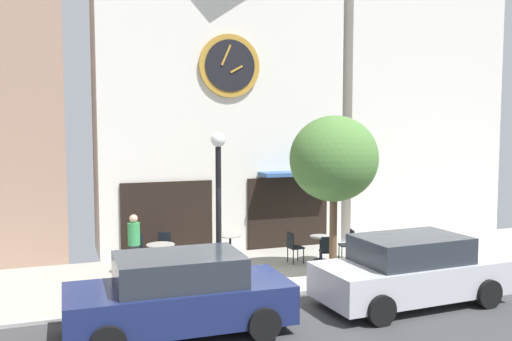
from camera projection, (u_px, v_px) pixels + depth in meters
The scene contains 16 objects.
ground_plane at pixel (272, 301), 12.92m from camera, with size 29.40×10.17×0.13m.
clock_building at pixel (220, 77), 18.37m from camera, with size 7.98×3.32×10.85m.
neighbor_building_right at pixel (396, 24), 21.91m from camera, with size 6.36×4.57×15.86m.
street_lamp at pixel (219, 210), 13.69m from camera, with size 0.36×0.36×3.85m.
street_tree at pixel (334, 159), 14.56m from camera, with size 2.36×2.12×4.27m.
cafe_table_center_left at pixel (161, 251), 15.45m from camera, with size 0.78×0.78×0.74m.
cafe_table_center at pixel (230, 243), 16.79m from camera, with size 0.63×0.63×0.72m.
cafe_table_near_door at pixel (321, 244), 16.59m from camera, with size 0.65×0.65×0.74m.
cafe_chair_corner at pixel (349, 242), 16.69m from camera, with size 0.49×0.49×0.90m.
cafe_chair_near_tree at pixel (164, 245), 16.26m from camera, with size 0.54×0.54×0.90m.
cafe_chair_curbside at pixel (293, 245), 16.32m from camera, with size 0.44×0.44×0.90m.
cafe_chair_under_awning at pixel (140, 248), 15.95m from camera, with size 0.56×0.56×0.90m.
cafe_chair_near_lamp at pixel (327, 249), 15.78m from camera, with size 0.50×0.50×0.90m.
pedestrian_green at pixel (134, 245), 14.83m from camera, with size 0.43×0.43×1.67m.
parked_car_navy at pixel (179, 295), 10.86m from camera, with size 4.33×2.08×1.55m.
parked_car_silver at pixel (410, 271), 12.62m from camera, with size 4.38×2.18×1.55m.
Camera 1 is at (-4.66, -11.92, 4.09)m, focal length 39.39 mm.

